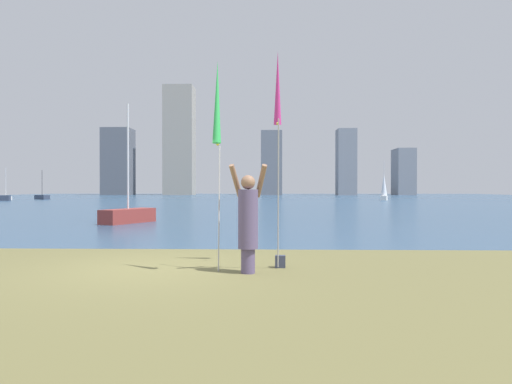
{
  "coord_description": "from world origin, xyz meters",
  "views": [
    {
      "loc": [
        2.35,
        -8.9,
        1.59
      ],
      "look_at": [
        1.63,
        15.46,
        1.38
      ],
      "focal_mm": 31.61,
      "sensor_mm": 36.0,
      "label": 1
    }
  ],
  "objects_px": {
    "bag": "(280,261)",
    "sailboat_2": "(6,198)",
    "sailboat_1": "(384,188)",
    "person": "(248,219)",
    "sailboat_6": "(42,197)",
    "sailboat_7": "(128,215)",
    "kite_flag_left": "(217,106)",
    "kite_flag_right": "(278,93)"
  },
  "relations": [
    {
      "from": "kite_flag_left",
      "to": "bag",
      "type": "distance_m",
      "value": 3.29
    },
    {
      "from": "sailboat_1",
      "to": "sailboat_7",
      "type": "distance_m",
      "value": 44.75
    },
    {
      "from": "kite_flag_right",
      "to": "sailboat_7",
      "type": "height_order",
      "value": "sailboat_7"
    },
    {
      "from": "sailboat_1",
      "to": "sailboat_7",
      "type": "xyz_separation_m",
      "value": [
        -21.52,
        -39.22,
        -1.17
      ]
    },
    {
      "from": "person",
      "to": "sailboat_2",
      "type": "distance_m",
      "value": 61.62
    },
    {
      "from": "kite_flag_right",
      "to": "kite_flag_left",
      "type": "bearing_deg",
      "value": -139.83
    },
    {
      "from": "kite_flag_left",
      "to": "sailboat_7",
      "type": "bearing_deg",
      "value": 114.51
    },
    {
      "from": "sailboat_6",
      "to": "sailboat_7",
      "type": "bearing_deg",
      "value": -58.79
    },
    {
      "from": "kite_flag_left",
      "to": "sailboat_7",
      "type": "distance_m",
      "value": 13.5
    },
    {
      "from": "sailboat_1",
      "to": "sailboat_2",
      "type": "height_order",
      "value": "sailboat_1"
    },
    {
      "from": "sailboat_6",
      "to": "sailboat_7",
      "type": "distance_m",
      "value": 49.9
    },
    {
      "from": "bag",
      "to": "sailboat_1",
      "type": "distance_m",
      "value": 52.73
    },
    {
      "from": "person",
      "to": "bag",
      "type": "bearing_deg",
      "value": 31.81
    },
    {
      "from": "sailboat_1",
      "to": "sailboat_6",
      "type": "bearing_deg",
      "value": 175.82
    },
    {
      "from": "person",
      "to": "sailboat_7",
      "type": "distance_m",
      "value": 13.42
    },
    {
      "from": "kite_flag_left",
      "to": "sailboat_1",
      "type": "xyz_separation_m",
      "value": [
        16.04,
        51.25,
        -1.57
      ]
    },
    {
      "from": "bag",
      "to": "sailboat_2",
      "type": "distance_m",
      "value": 61.48
    },
    {
      "from": "bag",
      "to": "sailboat_2",
      "type": "relative_size",
      "value": 0.06
    },
    {
      "from": "bag",
      "to": "sailboat_1",
      "type": "xyz_separation_m",
      "value": [
        14.85,
        50.58,
        1.43
      ]
    },
    {
      "from": "sailboat_2",
      "to": "sailboat_7",
      "type": "bearing_deg",
      "value": -53.42
    },
    {
      "from": "person",
      "to": "bag",
      "type": "relative_size",
      "value": 8.38
    },
    {
      "from": "kite_flag_right",
      "to": "sailboat_2",
      "type": "bearing_deg",
      "value": 125.38
    },
    {
      "from": "person",
      "to": "kite_flag_right",
      "type": "bearing_deg",
      "value": 44.99
    },
    {
      "from": "sailboat_6",
      "to": "kite_flag_right",
      "type": "bearing_deg",
      "value": -58.86
    },
    {
      "from": "kite_flag_left",
      "to": "sailboat_6",
      "type": "bearing_deg",
      "value": 119.81
    },
    {
      "from": "bag",
      "to": "sailboat_6",
      "type": "height_order",
      "value": "sailboat_6"
    },
    {
      "from": "kite_flag_right",
      "to": "bag",
      "type": "height_order",
      "value": "kite_flag_right"
    },
    {
      "from": "person",
      "to": "kite_flag_right",
      "type": "relative_size",
      "value": 0.47
    },
    {
      "from": "person",
      "to": "kite_flag_left",
      "type": "xyz_separation_m",
      "value": [
        -0.57,
        -0.07,
        2.12
      ]
    },
    {
      "from": "sailboat_1",
      "to": "sailboat_2",
      "type": "bearing_deg",
      "value": -179.57
    },
    {
      "from": "kite_flag_right",
      "to": "bag",
      "type": "relative_size",
      "value": 17.92
    },
    {
      "from": "person",
      "to": "sailboat_7",
      "type": "xyz_separation_m",
      "value": [
        -6.05,
        11.96,
        -0.63
      ]
    },
    {
      "from": "kite_flag_left",
      "to": "bag",
      "type": "xyz_separation_m",
      "value": [
        1.18,
        0.67,
        -3.0
      ]
    },
    {
      "from": "sailboat_2",
      "to": "sailboat_6",
      "type": "distance_m",
      "value": 4.85
    },
    {
      "from": "sailboat_1",
      "to": "person",
      "type": "bearing_deg",
      "value": -106.82
    },
    {
      "from": "kite_flag_left",
      "to": "sailboat_1",
      "type": "relative_size",
      "value": 0.76
    },
    {
      "from": "sailboat_2",
      "to": "bag",
      "type": "bearing_deg",
      "value": -54.74
    },
    {
      "from": "bag",
      "to": "sailboat_1",
      "type": "bearing_deg",
      "value": 73.63
    },
    {
      "from": "person",
      "to": "kite_flag_right",
      "type": "distance_m",
      "value": 2.76
    },
    {
      "from": "bag",
      "to": "sailboat_6",
      "type": "distance_m",
      "value": 63.07
    },
    {
      "from": "bag",
      "to": "sailboat_7",
      "type": "height_order",
      "value": "sailboat_7"
    },
    {
      "from": "sailboat_2",
      "to": "kite_flag_left",
      "type": "bearing_deg",
      "value": -56.01
    }
  ]
}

